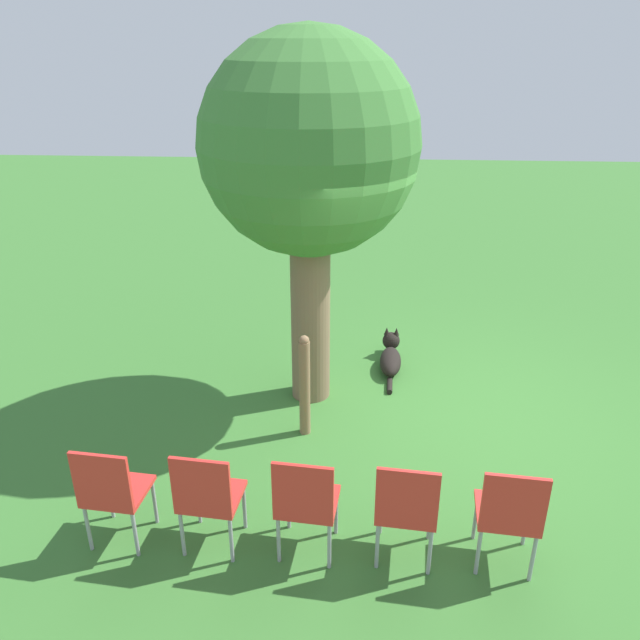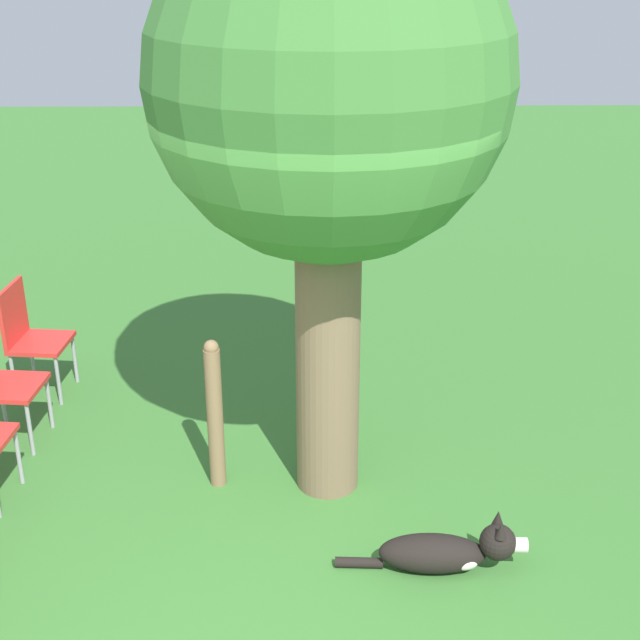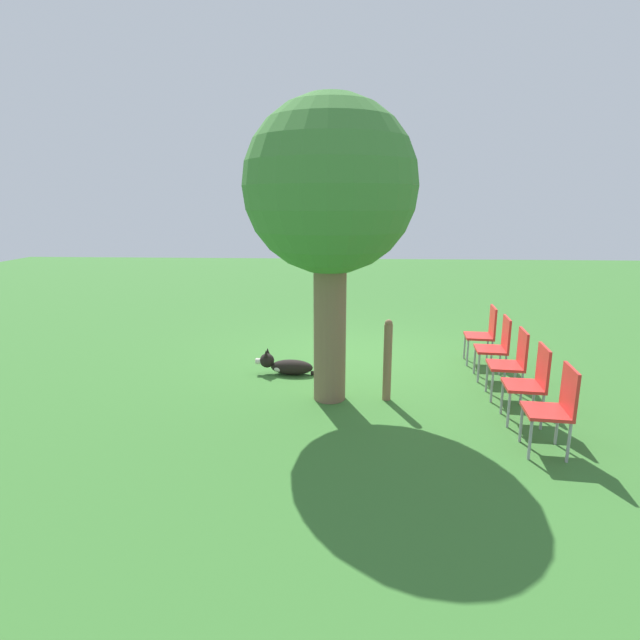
{
  "view_description": "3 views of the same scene",
  "coord_description": "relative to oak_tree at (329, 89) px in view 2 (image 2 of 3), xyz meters",
  "views": [
    {
      "loc": [
        -5.55,
        0.97,
        3.6
      ],
      "look_at": [
        0.25,
        1.33,
        0.96
      ],
      "focal_mm": 35.0,
      "sensor_mm": 36.0,
      "label": 1
    },
    {
      "loc": [
        0.26,
        -3.63,
        3.48
      ],
      "look_at": [
        0.33,
        1.59,
        1.14
      ],
      "focal_mm": 50.0,
      "sensor_mm": 36.0,
      "label": 2
    },
    {
      "loc": [
        0.16,
        7.55,
        2.5
      ],
      "look_at": [
        0.5,
        1.48,
        1.06
      ],
      "focal_mm": 28.0,
      "sensor_mm": 36.0,
      "label": 3
    }
  ],
  "objects": [
    {
      "name": "fence_post",
      "position": [
        -0.74,
        0.0,
        -2.08
      ],
      "size": [
        0.11,
        0.11,
        1.07
      ],
      "color": "#846647",
      "rests_on": "ground_plane"
    },
    {
      "name": "red_chair_4",
      "position": [
        -2.33,
        1.31,
        -2.1
      ],
      "size": [
        0.46,
        0.48,
        0.92
      ],
      "rotation": [
        0.0,
        0.0,
        -0.1
      ],
      "color": "red",
      "rests_on": "ground_plane"
    },
    {
      "name": "dog",
      "position": [
        0.69,
        -0.9,
        -2.49
      ],
      "size": [
        1.11,
        0.28,
        0.38
      ],
      "rotation": [
        0.0,
        0.0,
        6.23
      ],
      "color": "black",
      "rests_on": "ground_plane"
    },
    {
      "name": "ground_plane",
      "position": [
        -0.37,
        -1.44,
        -2.62
      ],
      "size": [
        30.0,
        30.0,
        0.0
      ],
      "primitive_type": "plane",
      "color": "#38702D"
    },
    {
      "name": "oak_tree",
      "position": [
        0.0,
        0.0,
        0.0
      ],
      "size": [
        2.09,
        2.09,
        3.73
      ],
      "color": "#7A6047",
      "rests_on": "ground_plane"
    }
  ]
}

